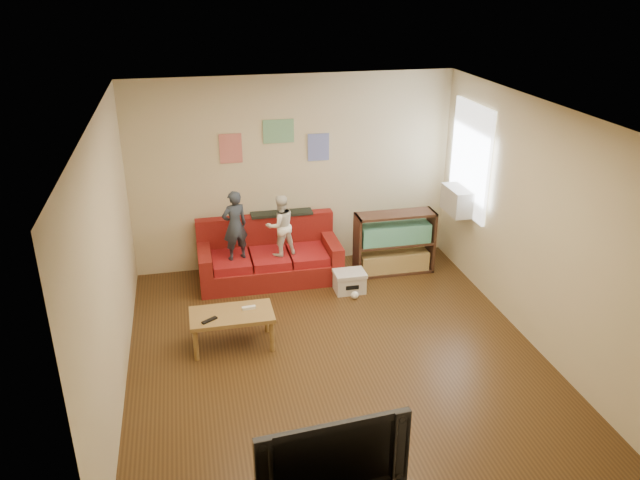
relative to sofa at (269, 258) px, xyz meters
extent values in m
cube|color=#4A3016|center=(0.45, -2.07, -0.29)|extent=(4.50, 5.00, 0.01)
cube|color=white|center=(0.45, -2.07, 2.42)|extent=(4.50, 5.00, 0.01)
cube|color=beige|center=(0.45, 0.44, 1.07)|extent=(4.50, 0.01, 2.70)
cube|color=beige|center=(0.45, -4.57, 1.07)|extent=(4.50, 0.01, 2.70)
cube|color=beige|center=(-1.81, -2.07, 1.07)|extent=(0.01, 5.00, 2.70)
cube|color=beige|center=(2.70, -2.07, 1.07)|extent=(0.01, 5.00, 2.70)
cube|color=maroon|center=(0.00, -0.07, -0.14)|extent=(1.91, 0.86, 0.29)
cube|color=maroon|center=(0.00, 0.28, 0.27)|extent=(1.91, 0.17, 0.53)
cube|color=maroon|center=(-0.87, -0.07, 0.12)|extent=(0.17, 0.86, 0.24)
cube|color=maroon|center=(0.87, -0.07, 0.12)|extent=(0.17, 0.86, 0.24)
cube|color=maroon|center=(-0.53, -0.13, 0.06)|extent=(0.50, 0.65, 0.11)
cube|color=maroon|center=(0.00, -0.13, 0.06)|extent=(0.50, 0.65, 0.11)
cube|color=maroon|center=(0.52, -0.13, 0.06)|extent=(0.50, 0.65, 0.11)
cube|color=black|center=(0.24, 0.28, 0.54)|extent=(0.86, 0.21, 0.04)
imported|color=#2A323F|center=(-0.45, -0.17, 0.59)|extent=(0.40, 0.32, 0.95)
imported|color=white|center=(0.15, -0.17, 0.54)|extent=(0.48, 0.42, 0.84)
cube|color=olive|center=(-0.65, -1.64, 0.11)|extent=(0.93, 0.51, 0.05)
cylinder|color=olive|center=(-1.07, -1.84, -0.10)|extent=(0.06, 0.06, 0.37)
cylinder|color=olive|center=(-0.23, -1.84, -0.10)|extent=(0.06, 0.06, 0.37)
cylinder|color=olive|center=(-1.07, -1.43, -0.10)|extent=(0.06, 0.06, 0.37)
cylinder|color=olive|center=(-0.23, -1.43, -0.10)|extent=(0.06, 0.06, 0.37)
cube|color=black|center=(-0.90, -1.76, 0.15)|extent=(0.18, 0.14, 0.02)
cube|color=white|center=(-0.45, -1.59, 0.15)|extent=(0.16, 0.06, 0.03)
cube|color=#40271A|center=(1.20, -0.22, 0.16)|extent=(0.03, 0.33, 0.89)
cube|color=#40271A|center=(2.27, -0.22, 0.16)|extent=(0.03, 0.33, 0.89)
cube|color=#40271A|center=(1.74, -0.22, -0.27)|extent=(1.11, 0.33, 0.03)
cube|color=#40271A|center=(1.74, -0.22, 0.59)|extent=(1.11, 0.33, 0.03)
cube|color=#40271A|center=(1.74, -0.22, 0.16)|extent=(1.04, 0.33, 0.03)
cube|color=olive|center=(1.74, -0.22, -0.12)|extent=(0.98, 0.28, 0.27)
cube|color=#3F8C73|center=(1.74, -0.22, 0.31)|extent=(0.98, 0.28, 0.27)
cube|color=white|center=(2.67, -0.42, 1.36)|extent=(0.04, 1.08, 1.48)
cube|color=#B7B2A3|center=(2.55, -0.42, 0.80)|extent=(0.28, 0.55, 0.35)
cube|color=#D87266|center=(-0.40, 0.42, 1.47)|extent=(0.30, 0.01, 0.40)
cube|color=#72B27F|center=(0.25, 0.42, 1.67)|extent=(0.42, 0.01, 0.32)
cube|color=#727FCC|center=(0.80, 0.42, 1.42)|extent=(0.30, 0.01, 0.38)
cube|color=silver|center=(0.98, -0.66, -0.17)|extent=(0.39, 0.29, 0.23)
cube|color=silver|center=(0.98, -0.66, -0.02)|extent=(0.41, 0.31, 0.05)
cube|color=black|center=(0.98, -0.81, -0.16)|extent=(0.18, 0.00, 0.06)
imported|color=black|center=(-0.16, -4.32, 0.45)|extent=(1.15, 0.24, 0.66)
sphere|color=white|center=(1.00, -0.87, -0.23)|extent=(0.13, 0.13, 0.10)
camera|label=1|loc=(-0.99, -7.77, 3.65)|focal=35.00mm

